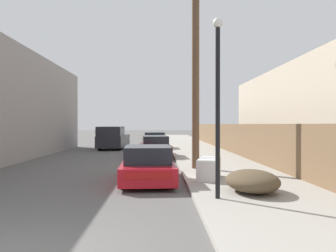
# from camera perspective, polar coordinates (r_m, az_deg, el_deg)

# --- Properties ---
(sidewalk_curb) EXTENTS (4.20, 63.00, 0.12)m
(sidewalk_curb) POSITION_cam_1_polar(r_m,az_deg,el_deg) (28.41, 4.53, -3.70)
(sidewalk_curb) COLOR #9E998E
(sidewalk_curb) RESTS_ON ground
(discarded_fridge) EXTENTS (1.09, 1.69, 0.75)m
(discarded_fridge) POSITION_cam_1_polar(r_m,az_deg,el_deg) (11.77, 7.18, -7.34)
(discarded_fridge) COLOR silver
(discarded_fridge) RESTS_ON sidewalk_curb
(parked_sports_car_red) EXTENTS (1.97, 4.24, 1.29)m
(parked_sports_car_red) POSITION_cam_1_polar(r_m,az_deg,el_deg) (11.70, -3.55, -6.88)
(parked_sports_car_red) COLOR red
(parked_sports_car_red) RESTS_ON ground
(car_parked_mid) EXTENTS (2.04, 4.54, 1.34)m
(car_parked_mid) POSITION_cam_1_polar(r_m,az_deg,el_deg) (20.15, -2.30, -3.72)
(car_parked_mid) COLOR #5B1E19
(car_parked_mid) RESTS_ON ground
(car_parked_far) EXTENTS (1.95, 4.48, 1.40)m
(car_parked_far) POSITION_cam_1_polar(r_m,az_deg,el_deg) (27.08, -2.35, -2.65)
(car_parked_far) COLOR silver
(car_parked_far) RESTS_ON ground
(pickup_truck) EXTENTS (2.12, 5.92, 1.86)m
(pickup_truck) POSITION_cam_1_polar(r_m,az_deg,el_deg) (27.54, -9.56, -2.02)
(pickup_truck) COLOR #232328
(pickup_truck) RESTS_ON ground
(utility_pole) EXTENTS (1.80, 0.32, 8.72)m
(utility_pole) POSITION_cam_1_polar(r_m,az_deg,el_deg) (14.60, 4.83, 10.28)
(utility_pole) COLOR brown
(utility_pole) RESTS_ON sidewalk_curb
(street_lamp) EXTENTS (0.26, 0.26, 4.69)m
(street_lamp) POSITION_cam_1_polar(r_m,az_deg,el_deg) (8.62, 8.66, 5.59)
(street_lamp) COLOR black
(street_lamp) RESTS_ON sidewalk_curb
(brush_pile) EXTENTS (1.49, 1.95, 0.63)m
(brush_pile) POSITION_cam_1_polar(r_m,az_deg,el_deg) (9.73, 14.48, -9.24)
(brush_pile) COLOR brown
(brush_pile) RESTS_ON sidewalk_curb
(wooden_fence) EXTENTS (0.08, 36.03, 1.94)m
(wooden_fence) POSITION_cam_1_polar(r_m,az_deg,el_deg) (23.01, 10.89, -2.08)
(wooden_fence) COLOR brown
(wooden_fence) RESTS_ON sidewalk_curb
(building_right_house) EXTENTS (6.00, 13.88, 5.01)m
(building_right_house) POSITION_cam_1_polar(r_m,az_deg,el_deg) (20.23, 25.26, 1.57)
(building_right_house) COLOR beige
(building_right_house) RESTS_ON ground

